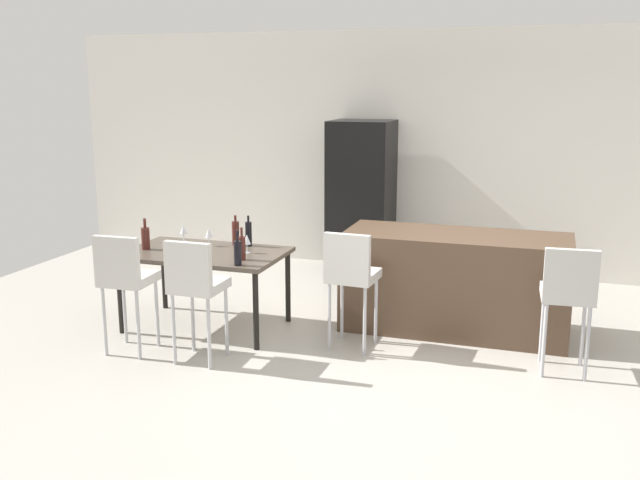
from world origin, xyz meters
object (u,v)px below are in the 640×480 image
Objects in this scene: dining_chair_near at (125,275)px; wine_bottle_far at (236,233)px; wine_glass_inner at (247,240)px; wine_bottle_left at (146,238)px; wine_bottle_near at (242,248)px; bar_chair_middle at (568,290)px; wine_bottle_end at (249,234)px; bar_chair_left at (351,272)px; wine_glass_corner at (183,230)px; dining_table at (205,258)px; dining_chair_far at (195,282)px; wine_glass_middle at (209,233)px; kitchen_island at (455,282)px; wine_bottle_right at (238,252)px; refrigerator at (361,198)px.

dining_chair_near is 1.26m from wine_bottle_far.
wine_bottle_left is at bearing -170.47° from wine_glass_inner.
wine_bottle_near reaches higher than wine_bottle_far.
bar_chair_middle is 2.95m from wine_bottle_end.
bar_chair_left is 1.89m from wine_glass_corner.
dining_chair_near is 3.54× the size of wine_bottle_end.
dining_chair_far is (0.33, -0.81, 0.02)m from dining_table.
dining_chair_near is 6.03× the size of wine_glass_inner.
bar_chair_left is 1.38m from wine_bottle_far.
wine_glass_middle is (-0.39, 1.03, 0.17)m from dining_chair_far.
dining_table is 0.29m from wine_glass_middle.
bar_chair_middle is 3.09m from wine_bottle_far.
kitchen_island is 2.14m from wine_bottle_far.
bar_chair_middle and dining_chair_far have the same top height.
dining_table is 0.52m from wine_glass_corner.
dining_chair_near is at bearing -118.75° from wine_bottle_end.
wine_bottle_right is 1.11m from wine_glass_corner.
dining_chair_near is (-1.78, -0.69, 0.00)m from bar_chair_left.
dining_table is at bearing -131.82° from wine_bottle_end.
bar_chair_left is 0.57× the size of refrigerator.
refrigerator is at bearing 66.88° from wine_glass_middle.
dining_chair_far is 0.90m from wine_glass_inner.
wine_bottle_left is (-2.02, 0.03, 0.15)m from bar_chair_left.
bar_chair_left is at bearing -180.00° from bar_chair_middle.
kitchen_island is at bearing 17.87° from wine_glass_inner.
dining_chair_near reaches higher than wine_glass_inner.
bar_chair_left is 2.60m from refrigerator.
dining_chair_far is 0.50m from wine_bottle_right.
wine_bottle_left is 1.70× the size of wine_glass_middle.
wine_bottle_end is 0.16× the size of refrigerator.
dining_chair_far is at bearing -0.00° from dining_chair_near.
wine_bottle_end reaches higher than kitchen_island.
bar_chair_middle is 0.71× the size of dining_table.
kitchen_island is at bearing 8.86° from wine_bottle_far.
wine_bottle_end is at bearing 17.98° from wine_glass_middle.
dining_table is 4.99× the size of wine_bottle_left.
dining_chair_far is 6.03× the size of wine_glass_corner.
dining_chair_far is at bearing -67.82° from dining_table.
wine_bottle_end is at bearing 106.50° from wine_bottle_right.
wine_bottle_far is 1.67× the size of wine_glass_corner.
bar_chair_left reaches higher than wine_bottle_end.
wine_bottle_near reaches higher than kitchen_island.
wine_glass_middle is (0.27, 1.03, 0.17)m from dining_chair_near.
wine_glass_middle is 1.00× the size of wine_glass_inner.
refrigerator is at bearing 78.68° from wine_glass_inner.
dining_chair_near is at bearing -112.06° from dining_table.
wine_bottle_right reaches higher than wine_glass_middle.
bar_chair_left reaches higher than dining_table.
wine_bottle_near is at bearing -59.98° from wine_bottle_far.
wine_bottle_right is at bearing -73.50° from wine_bottle_end.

